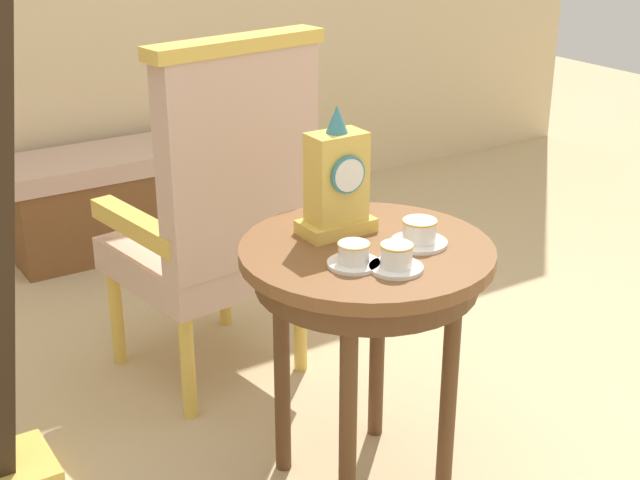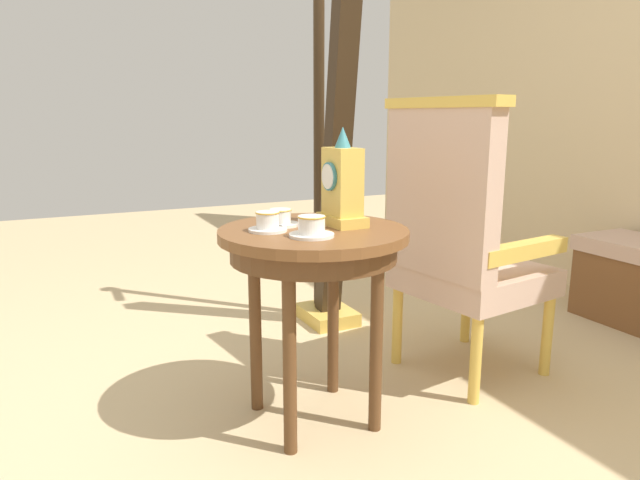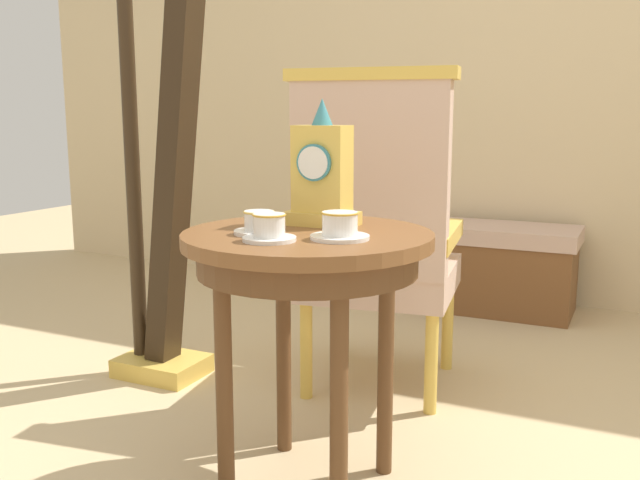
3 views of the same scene
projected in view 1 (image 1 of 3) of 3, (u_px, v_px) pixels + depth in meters
The scene contains 8 objects.
ground_plane at pixel (355, 477), 2.51m from camera, with size 10.00×10.00×0.00m, color tan.
side_table at pixel (366, 278), 2.28m from camera, with size 0.64×0.64×0.70m.
teacup_left at pixel (354, 256), 2.12m from camera, with size 0.13×0.13×0.06m.
teacup_right at pixel (396, 259), 2.10m from camera, with size 0.13×0.13×0.07m.
teacup_center at pixel (419, 234), 2.24m from camera, with size 0.14×0.14×0.07m.
mantel_clock at pixel (338, 183), 2.28m from camera, with size 0.19×0.11×0.34m.
armchair at pixel (220, 211), 2.78m from camera, with size 0.61×0.60×1.14m.
window_bench at pixel (114, 199), 3.97m from camera, with size 0.94×0.40×0.44m.
Camera 1 is at (-1.20, -1.69, 1.57)m, focal length 50.62 mm.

